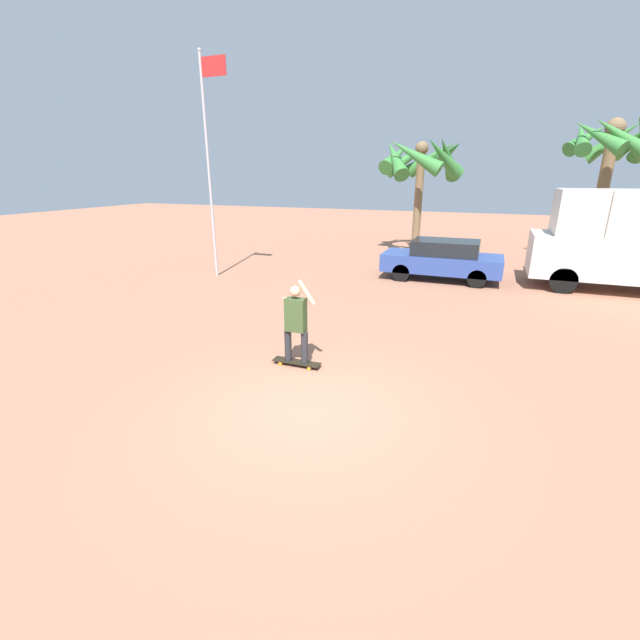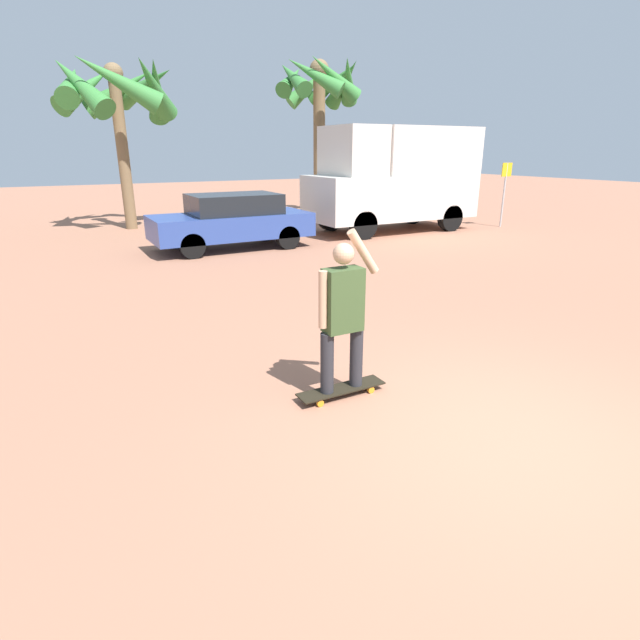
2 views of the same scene
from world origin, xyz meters
name	(u,v)px [view 1 (image 1 of 2)]	position (x,y,z in m)	size (l,w,h in m)	color
ground_plane	(308,409)	(0.00, 0.00, 0.00)	(80.00, 80.00, 0.00)	#A36B51
skateboard	(297,362)	(-0.87, 1.47, 0.08)	(0.99, 0.24, 0.09)	black
person_skateboarder	(296,320)	(-0.87, 1.47, 0.98)	(0.69, 0.22, 1.70)	#28282D
camper_van	(632,238)	(6.66, 10.66, 1.73)	(5.44, 2.23, 3.20)	black
parked_car_blue	(442,259)	(0.97, 10.14, 0.75)	(4.13, 1.76, 1.43)	black
palm_tree_near_van	(613,146)	(6.58, 15.49, 4.71)	(3.55, 3.56, 5.88)	brown
palm_tree_center_background	(423,160)	(-0.78, 15.24, 4.26)	(3.96, 3.85, 5.32)	brown
flagpole	(209,155)	(-6.93, 7.70, 4.28)	(1.03, 0.12, 7.51)	#B7B7BC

